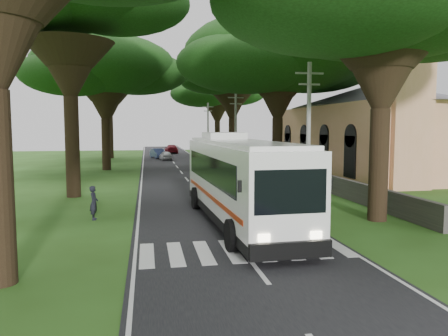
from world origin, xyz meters
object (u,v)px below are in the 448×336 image
object	(u,v)px
pole_far	(208,129)
pedestrian	(94,203)
distant_car_a	(166,155)
pole_near	(308,132)
distant_car_c	(172,149)
coach_bus	(239,179)
pole_mid	(236,130)
distant_car_b	(158,153)
church	(372,123)

from	to	relation	value
pole_far	pedestrian	bearing A→B (deg)	-105.36
pole_far	distant_car_a	distance (m)	7.98
pole_near	distant_car_c	bearing A→B (deg)	95.10
pedestrian	distant_car_c	bearing A→B (deg)	-8.83
coach_bus	pole_mid	bearing A→B (deg)	76.37
pole_far	distant_car_a	bearing A→B (deg)	-151.65
coach_bus	distant_car_b	world-z (taller)	coach_bus
distant_car_b	pedestrian	distance (m)	42.10
distant_car_a	distant_car_b	size ratio (longest dim) A/B	0.87
pole_far	coach_bus	distance (m)	43.85
distant_car_c	distant_car_b	bearing A→B (deg)	76.87
pole_mid	distant_car_c	world-z (taller)	pole_mid
pole_far	coach_bus	size ratio (longest dim) A/B	0.61
distant_car_a	distant_car_c	world-z (taller)	distant_car_c
pole_near	distant_car_a	xyz separation A→B (m)	(-6.30, 36.60, -3.54)
pole_far	distant_car_b	size ratio (longest dim) A/B	1.92
church	distant_car_a	xyz separation A→B (m)	(-18.66, 21.06, -4.26)
pole_near	pole_mid	bearing A→B (deg)	90.00
church	pole_near	distance (m)	19.88
church	distant_car_a	bearing A→B (deg)	131.55
pole_far	distant_car_c	size ratio (longest dim) A/B	1.58
pole_near	pole_far	size ratio (longest dim) A/B	1.00
pedestrian	pole_mid	bearing A→B (deg)	-29.57
coach_bus	distant_car_b	distance (m)	44.05
distant_car_a	pedestrian	bearing A→B (deg)	76.38
church	pedestrian	xyz separation A→B (m)	(-23.76, -17.02, -4.08)
church	pole_near	xyz separation A→B (m)	(-12.36, -15.55, -0.73)
church	pole_mid	world-z (taller)	church
pole_near	pole_mid	size ratio (longest dim) A/B	1.00
pole_near	distant_car_b	xyz separation A→B (m)	(-7.22, 40.41, -3.46)
church	distant_car_b	bearing A→B (deg)	128.22
pole_mid	distant_car_b	distance (m)	21.93
distant_car_b	pedestrian	bearing A→B (deg)	-110.24
pedestrian	pole_far	bearing A→B (deg)	-16.98
coach_bus	distant_car_c	size ratio (longest dim) A/B	2.60
distant_car_a	distant_car_b	distance (m)	3.92
coach_bus	distant_car_a	size ratio (longest dim) A/B	3.66
church	pole_mid	xyz separation A→B (m)	(-12.36, 4.45, -0.73)
coach_bus	pedestrian	world-z (taller)	coach_bus
church	pedestrian	bearing A→B (deg)	-144.38
pole_near	pole_far	xyz separation A→B (m)	(0.00, 40.00, 0.00)
pole_far	pole_near	bearing A→B (deg)	-90.00
pole_far	coach_bus	world-z (taller)	pole_far
coach_bus	pedestrian	distance (m)	7.11
church	pole_mid	distance (m)	13.16
pole_far	distant_car_c	bearing A→B (deg)	111.16
coach_bus	distant_car_c	world-z (taller)	coach_bus
pole_near	coach_bus	xyz separation A→B (m)	(-4.70, -3.55, -2.10)
coach_bus	distant_car_a	distance (m)	40.20
pole_mid	pedestrian	xyz separation A→B (m)	(-11.39, -21.48, -3.35)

